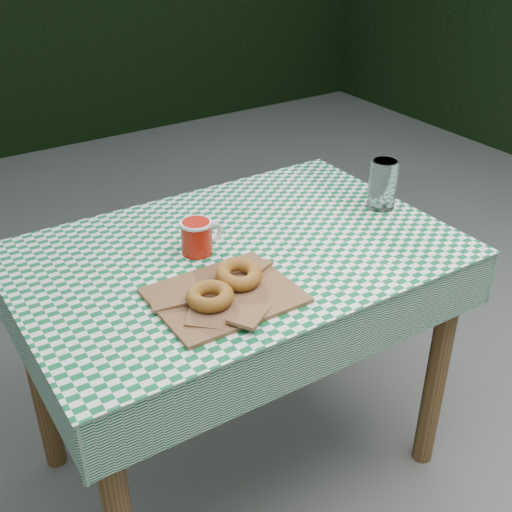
{
  "coord_description": "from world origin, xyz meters",
  "views": [
    {
      "loc": [
        -0.75,
        -1.36,
        1.56
      ],
      "look_at": [
        -0.03,
        -0.25,
        0.79
      ],
      "focal_mm": 44.99,
      "sensor_mm": 36.0,
      "label": 1
    }
  ],
  "objects_px": {
    "table": "(238,366)",
    "paper_bag": "(224,294)",
    "coffee_mug": "(197,237)",
    "drinking_glass": "(383,184)"
  },
  "relations": [
    {
      "from": "table",
      "to": "paper_bag",
      "type": "xyz_separation_m",
      "value": [
        -0.14,
        -0.17,
        0.39
      ]
    },
    {
      "from": "table",
      "to": "coffee_mug",
      "type": "xyz_separation_m",
      "value": [
        -0.09,
        0.04,
        0.42
      ]
    },
    {
      "from": "paper_bag",
      "to": "coffee_mug",
      "type": "bearing_deg",
      "value": 77.82
    },
    {
      "from": "table",
      "to": "drinking_glass",
      "type": "bearing_deg",
      "value": -2.01
    },
    {
      "from": "table",
      "to": "coffee_mug",
      "type": "distance_m",
      "value": 0.44
    },
    {
      "from": "table",
      "to": "paper_bag",
      "type": "height_order",
      "value": "paper_bag"
    },
    {
      "from": "table",
      "to": "coffee_mug",
      "type": "height_order",
      "value": "coffee_mug"
    },
    {
      "from": "paper_bag",
      "to": "drinking_glass",
      "type": "xyz_separation_m",
      "value": [
        0.61,
        0.16,
        0.06
      ]
    },
    {
      "from": "coffee_mug",
      "to": "paper_bag",
      "type": "bearing_deg",
      "value": -104.84
    },
    {
      "from": "paper_bag",
      "to": "coffee_mug",
      "type": "relative_size",
      "value": 2.03
    }
  ]
}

